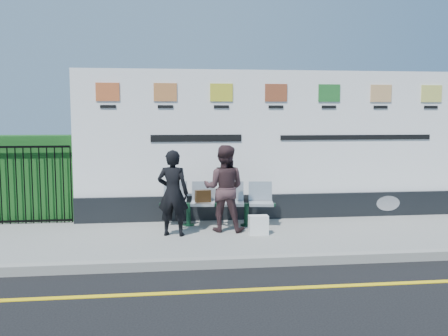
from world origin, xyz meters
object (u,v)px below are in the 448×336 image
billboard (274,155)px  woman_right (224,188)px  bench (217,214)px  woman_left (173,193)px

billboard → woman_right: (-1.17, -1.06, -0.51)m
bench → woman_right: 0.72m
billboard → bench: size_ratio=3.78×
woman_left → bench: bearing=-126.1°
billboard → woman_right: 1.66m
bench → woman_right: bearing=-73.2°
bench → woman_left: woman_left is taller
woman_left → woman_right: size_ratio=0.96×
billboard → woman_right: size_ratio=5.09×
woman_left → woman_right: woman_right is taller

